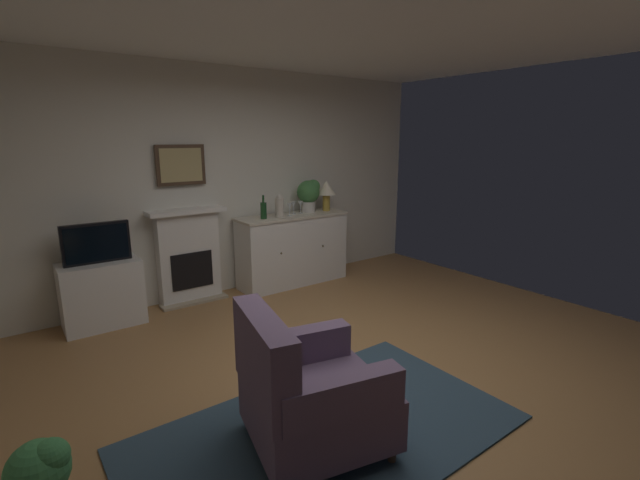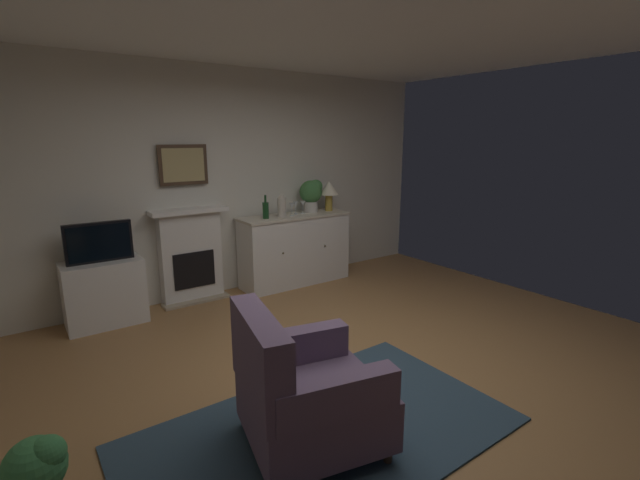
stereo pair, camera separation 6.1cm
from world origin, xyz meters
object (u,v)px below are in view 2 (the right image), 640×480
at_px(wine_glass_left, 292,206).
at_px(potted_plant_fern, 37,469).
at_px(tv_set, 99,242).
at_px(armchair, 304,393).
at_px(framed_picture, 183,165).
at_px(vase_decorative, 282,206).
at_px(wine_bottle, 266,210).
at_px(wine_glass_center, 296,205).
at_px(tv_cabinet, 104,293).
at_px(sideboard_cabinet, 295,249).
at_px(potted_plant_small, 312,193).
at_px(table_lamp, 329,190).
at_px(fireplace_unit, 191,255).
at_px(wine_glass_right, 303,204).

distance_m(wine_glass_left, potted_plant_fern, 3.84).
relative_size(tv_set, armchair, 0.65).
distance_m(framed_picture, potted_plant_fern, 3.37).
xyz_separation_m(vase_decorative, potted_plant_fern, (-2.82, -2.31, -0.80)).
height_order(wine_bottle, wine_glass_left, wine_bottle).
xyz_separation_m(wine_glass_center, tv_cabinet, (-2.34, -0.01, -0.70)).
relative_size(wine_glass_left, tv_cabinet, 0.22).
relative_size(wine_bottle, tv_cabinet, 0.39).
xyz_separation_m(sideboard_cabinet, wine_glass_left, (-0.07, -0.05, 0.58)).
distance_m(vase_decorative, armchair, 3.14).
bearing_deg(armchair, wine_glass_center, 58.16).
distance_m(tv_set, potted_plant_small, 2.62).
relative_size(wine_glass_center, tv_set, 0.27).
relative_size(sideboard_cabinet, tv_cabinet, 1.97).
xyz_separation_m(tv_cabinet, potted_plant_fern, (-0.74, -2.38, -0.08)).
xyz_separation_m(framed_picture, potted_plant_fern, (-1.71, -2.58, -1.33)).
bearing_deg(vase_decorative, framed_picture, 166.18).
bearing_deg(potted_plant_fern, vase_decorative, 39.32).
height_order(wine_glass_center, potted_plant_fern, wine_glass_center).
relative_size(tv_cabinet, potted_plant_small, 1.74).
height_order(table_lamp, potted_plant_small, potted_plant_small).
relative_size(fireplace_unit, wine_glass_right, 6.67).
height_order(framed_picture, potted_plant_fern, framed_picture).
bearing_deg(wine_glass_center, tv_cabinet, -179.69).
distance_m(vase_decorative, tv_cabinet, 2.20).
xyz_separation_m(fireplace_unit, framed_picture, (0.00, 0.05, 1.04)).
bearing_deg(vase_decorative, wine_glass_right, 11.79).
xyz_separation_m(potted_plant_fern, potted_plant_small, (3.34, 2.41, 0.92)).
distance_m(tv_set, armchair, 2.85).
xyz_separation_m(tv_cabinet, armchair, (0.62, -2.76, 0.05)).
distance_m(sideboard_cabinet, tv_cabinet, 2.30).
bearing_deg(sideboard_cabinet, table_lamp, 0.00).
bearing_deg(table_lamp, vase_decorative, -176.28).
bearing_deg(table_lamp, potted_plant_small, 169.79).
relative_size(wine_glass_left, potted_plant_fern, 0.38).
bearing_deg(framed_picture, wine_glass_right, -7.59).
xyz_separation_m(wine_glass_right, vase_decorative, (-0.36, -0.08, 0.02)).
distance_m(tv_cabinet, potted_plant_small, 2.73).
height_order(table_lamp, potted_plant_fern, table_lamp).
relative_size(framed_picture, vase_decorative, 1.96).
height_order(sideboard_cabinet, potted_plant_small, potted_plant_small).
bearing_deg(armchair, tv_set, 102.69).
distance_m(wine_glass_right, tv_cabinet, 2.55).
distance_m(vase_decorative, potted_plant_small, 0.54).
height_order(wine_bottle, wine_glass_center, wine_bottle).
relative_size(tv_cabinet, tv_set, 1.21).
xyz_separation_m(framed_picture, wine_bottle, (0.89, -0.25, -0.56)).
xyz_separation_m(vase_decorative, potted_plant_small, (0.52, 0.10, 0.12)).
xyz_separation_m(fireplace_unit, sideboard_cabinet, (1.32, -0.18, -0.09)).
height_order(table_lamp, wine_glass_center, table_lamp).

